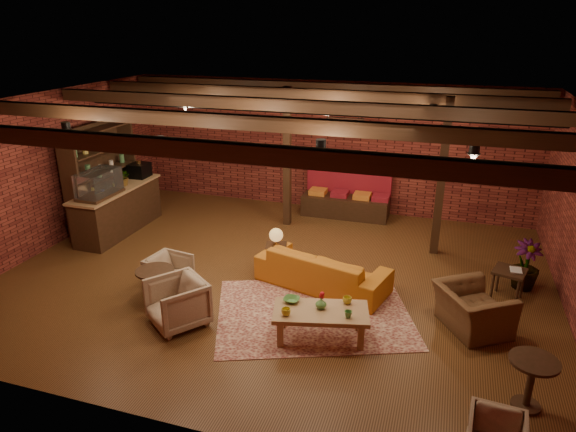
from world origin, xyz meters
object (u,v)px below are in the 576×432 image
(armchair_b, at_px, (177,301))
(side_table_lamp, at_px, (276,238))
(round_table_left, at_px, (156,281))
(coffee_table, at_px, (320,313))
(armchair_a, at_px, (169,271))
(armchair_right, at_px, (473,303))
(plant_tall, at_px, (534,218))
(round_table_right, at_px, (532,376))
(sofa, at_px, (322,269))
(side_table_book, at_px, (510,272))

(armchair_b, bearing_deg, side_table_lamp, 107.44)
(side_table_lamp, xyz_separation_m, round_table_left, (-1.47, -1.92, -0.19))
(coffee_table, distance_m, round_table_left, 2.86)
(side_table_lamp, bearing_deg, coffee_table, -55.63)
(side_table_lamp, bearing_deg, armchair_a, -139.56)
(armchair_right, height_order, plant_tall, plant_tall)
(armchair_b, height_order, armchair_right, armchair_right)
(coffee_table, xyz_separation_m, armchair_b, (-2.23, -0.30, -0.01))
(coffee_table, bearing_deg, armchair_a, 166.79)
(armchair_a, distance_m, round_table_right, 5.94)
(plant_tall, bearing_deg, armchair_a, -162.11)
(plant_tall, bearing_deg, side_table_lamp, -172.13)
(plant_tall, bearing_deg, sofa, -162.95)
(armchair_b, bearing_deg, round_table_left, -175.83)
(side_table_book, relative_size, plant_tall, 0.23)
(side_table_lamp, height_order, armchair_a, side_table_lamp)
(side_table_book, bearing_deg, round_table_right, -88.99)
(sofa, height_order, armchair_a, sofa)
(coffee_table, distance_m, side_table_book, 3.50)
(armchair_right, bearing_deg, sofa, 43.17)
(armchair_a, xyz_separation_m, armchair_right, (5.14, 0.27, 0.12))
(armchair_right, distance_m, round_table_right, 1.75)
(round_table_left, relative_size, round_table_right, 0.95)
(coffee_table, relative_size, side_table_lamp, 1.84)
(armchair_a, relative_size, round_table_right, 0.99)
(round_table_left, bearing_deg, armchair_right, 9.64)
(armchair_right, distance_m, side_table_book, 1.29)
(side_table_lamp, xyz_separation_m, plant_tall, (4.49, 0.62, 0.71))
(round_table_left, xyz_separation_m, side_table_book, (5.65, 2.00, 0.07))
(round_table_right, bearing_deg, round_table_left, 172.34)
(armchair_a, height_order, plant_tall, plant_tall)
(armchair_b, xyz_separation_m, side_table_book, (5.01, 2.41, 0.10))
(sofa, height_order, round_table_right, same)
(coffee_table, xyz_separation_m, plant_tall, (3.10, 2.65, 0.92))
(round_table_left, relative_size, armchair_b, 0.79)
(round_table_right, bearing_deg, coffee_table, 166.91)
(armchair_a, distance_m, armchair_b, 1.24)
(armchair_a, relative_size, armchair_right, 0.65)
(side_table_lamp, distance_m, round_table_left, 2.43)
(coffee_table, height_order, armchair_b, armchair_b)
(side_table_book, height_order, round_table_right, round_table_right)
(coffee_table, distance_m, plant_tall, 4.18)
(armchair_b, distance_m, side_table_book, 5.57)
(sofa, relative_size, coffee_table, 1.54)
(side_table_book, bearing_deg, round_table_left, -160.48)
(coffee_table, xyz_separation_m, round_table_right, (2.83, -0.66, 0.03))
(sofa, relative_size, armchair_a, 3.47)
(side_table_book, relative_size, round_table_right, 0.91)
(armchair_a, xyz_separation_m, armchair_b, (0.72, -1.00, 0.08))
(round_table_right, relative_size, plant_tall, 0.26)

